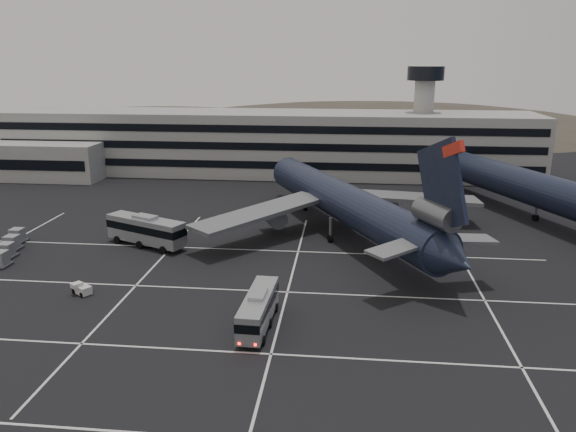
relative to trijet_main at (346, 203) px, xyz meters
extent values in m
plane|color=black|center=(-18.45, -25.37, -5.25)|extent=(260.00, 260.00, 0.00)
cube|color=silver|center=(-18.45, -47.37, -5.24)|extent=(90.00, 0.25, 0.01)
cube|color=silver|center=(-18.45, -35.37, -5.24)|extent=(90.00, 0.25, 0.01)
cube|color=silver|center=(-18.45, -21.37, -5.24)|extent=(90.00, 0.25, 0.01)
cube|color=silver|center=(-18.45, -7.37, -5.24)|extent=(90.00, 0.25, 0.01)
cube|color=silver|center=(-24.45, -19.37, -5.24)|extent=(0.25, 55.00, 0.01)
cube|color=silver|center=(-6.45, -19.37, -5.24)|extent=(0.25, 55.00, 0.01)
cube|color=silver|center=(15.55, -19.37, -5.24)|extent=(0.25, 55.00, 0.01)
cube|color=gray|center=(-18.45, 46.63, 1.75)|extent=(120.00, 18.00, 14.00)
cube|color=black|center=(-18.45, 37.58, -1.75)|extent=(118.00, 0.20, 1.60)
cube|color=black|center=(-18.45, 37.58, 2.25)|extent=(118.00, 0.20, 1.60)
cube|color=black|center=(-18.45, 37.58, 5.95)|extent=(118.00, 0.20, 1.60)
cube|color=gray|center=(-68.45, 34.63, -1.25)|extent=(30.00, 10.00, 8.00)
cylinder|color=gray|center=(16.55, 48.63, 5.75)|extent=(4.40, 4.40, 22.00)
cylinder|color=black|center=(16.55, 48.63, 17.25)|extent=(8.00, 8.00, 3.00)
ellipsoid|color=#38332B|center=(-78.45, 144.63, -15.75)|extent=(196.00, 140.00, 32.00)
ellipsoid|color=#38332B|center=(11.55, 144.63, -18.75)|extent=(252.00, 180.00, 44.00)
cylinder|color=black|center=(-0.23, 0.45, -0.05)|extent=(26.65, 45.36, 5.60)
cone|color=black|center=(-12.05, 23.83, -0.05)|extent=(7.03, 6.54, 5.60)
cone|color=black|center=(11.73, -23.20, -0.05)|extent=(6.75, 6.74, 5.04)
cube|color=black|center=(10.15, -20.08, 7.35)|extent=(4.72, 8.68, 10.97)
cube|color=red|center=(10.83, -21.42, 11.55)|extent=(1.95, 3.13, 2.24)
cylinder|color=#595B60|center=(9.92, -19.63, 4.05)|extent=(5.12, 6.57, 2.70)
cube|color=slate|center=(5.95, -21.08, 0.55)|extent=(7.85, 7.20, 0.87)
cube|color=slate|center=(13.45, -17.29, 0.55)|extent=(8.07, 5.01, 0.87)
cube|color=slate|center=(-12.28, -3.41, -0.85)|extent=(18.63, 20.18, 1.75)
cylinder|color=#595B60|center=(-10.96, 0.63, -2.55)|extent=(4.89, 6.13, 2.70)
cube|color=slate|center=(10.03, 7.87, -0.85)|extent=(22.39, 7.33, 1.75)
cylinder|color=#595B60|center=(6.00, 9.20, -2.55)|extent=(4.89, 6.13, 2.70)
cylinder|color=slate|center=(-7.16, 14.16, -3.05)|extent=(0.44, 0.44, 3.00)
cylinder|color=black|center=(-7.16, 14.16, -4.70)|extent=(0.94, 1.21, 1.10)
cylinder|color=slate|center=(-2.18, -2.78, -3.05)|extent=(0.44, 0.44, 3.00)
cylinder|color=black|center=(-2.18, -2.78, -4.70)|extent=(0.94, 1.21, 1.10)
cylinder|color=slate|center=(3.53, 0.11, -3.05)|extent=(0.44, 0.44, 3.00)
cylinder|color=black|center=(3.53, 0.11, -4.70)|extent=(0.94, 1.21, 1.10)
cylinder|color=black|center=(30.99, 11.76, -0.05)|extent=(23.69, 46.44, 5.60)
cone|color=black|center=(20.88, 35.93, -0.05)|extent=(6.90, 6.31, 5.60)
cylinder|color=slate|center=(30.99, 11.76, -3.05)|extent=(0.44, 0.44, 3.00)
cylinder|color=black|center=(30.99, 11.76, -4.70)|extent=(0.89, 1.21, 1.10)
cube|color=gray|center=(-8.42, -30.12, -3.32)|extent=(2.79, 10.45, 2.83)
cube|color=black|center=(-8.42, -30.12, -2.98)|extent=(2.85, 10.51, 0.89)
cube|color=gray|center=(-8.42, -30.12, -1.74)|extent=(1.62, 2.89, 0.33)
cylinder|color=black|center=(-9.75, -33.69, -4.80)|extent=(0.34, 0.92, 0.90)
cylinder|color=black|center=(-7.39, -33.79, -4.80)|extent=(0.34, 0.92, 0.90)
cylinder|color=black|center=(-9.60, -30.07, -4.80)|extent=(0.34, 0.92, 0.90)
cylinder|color=black|center=(-7.24, -30.17, -4.80)|extent=(0.34, 0.92, 0.90)
cylinder|color=black|center=(-9.44, -26.45, -4.80)|extent=(0.34, 0.92, 0.90)
cylinder|color=black|center=(-7.09, -26.55, -4.80)|extent=(0.34, 0.92, 0.90)
cube|color=#FF0C05|center=(-9.39, -35.28, -4.40)|extent=(0.24, 0.09, 0.21)
cube|color=#FF0C05|center=(-7.88, -35.35, -4.40)|extent=(0.24, 0.09, 0.21)
cube|color=gray|center=(-28.15, -7.14, -2.89)|extent=(12.68, 7.90, 3.45)
cube|color=black|center=(-28.15, -7.14, -2.48)|extent=(12.76, 7.98, 1.09)
cube|color=gray|center=(-28.15, -7.14, -0.96)|extent=(3.90, 3.11, 0.40)
cylinder|color=black|center=(-24.73, -10.30, -4.70)|extent=(1.16, 0.80, 1.10)
cylinder|color=black|center=(-23.53, -7.69, -4.70)|extent=(1.16, 0.80, 1.10)
cylinder|color=black|center=(-28.75, -8.45, -4.70)|extent=(1.16, 0.80, 1.10)
cylinder|color=black|center=(-27.55, -5.84, -4.70)|extent=(1.16, 0.80, 1.10)
cylinder|color=black|center=(-32.77, -6.60, -4.70)|extent=(1.16, 0.80, 1.10)
cylinder|color=black|center=(-31.57, -3.99, -4.70)|extent=(1.16, 0.80, 1.10)
cube|color=silver|center=(-29.60, -24.33, -4.68)|extent=(2.59, 2.30, 0.93)
cube|color=silver|center=(-29.17, -24.61, -4.06)|extent=(1.41, 1.47, 0.52)
cylinder|color=black|center=(-29.22, -25.26, -4.96)|extent=(0.61, 0.51, 0.58)
cylinder|color=black|center=(-28.59, -24.31, -4.96)|extent=(0.61, 0.51, 0.58)
cylinder|color=black|center=(-30.60, -24.34, -4.96)|extent=(0.61, 0.51, 0.58)
cylinder|color=black|center=(-29.97, -23.39, -4.96)|extent=(0.61, 0.51, 0.58)
cube|color=#2D2D30|center=(-43.99, -17.13, -5.07)|extent=(2.82, 3.03, 0.20)
cylinder|color=black|center=(-43.99, -17.13, -5.14)|extent=(0.11, 0.22, 0.22)
cube|color=#919499|center=(-43.99, -17.13, -4.08)|extent=(2.21, 2.21, 1.79)
cube|color=#2D2D30|center=(-45.10, -13.97, -5.07)|extent=(2.82, 3.03, 0.20)
cylinder|color=black|center=(-45.10, -13.97, -5.14)|extent=(0.11, 0.22, 0.22)
cube|color=#919499|center=(-45.10, -13.97, -4.08)|extent=(2.21, 2.21, 1.79)
cube|color=#2D2D30|center=(-46.22, -10.82, -5.07)|extent=(2.82, 3.03, 0.20)
cylinder|color=black|center=(-46.22, -10.82, -5.14)|extent=(0.11, 0.22, 0.22)
cube|color=#919499|center=(-46.22, -10.82, -4.08)|extent=(2.21, 2.21, 1.79)
cube|color=#2D2D30|center=(-47.34, -7.66, -5.07)|extent=(2.82, 3.03, 0.20)
cylinder|color=black|center=(-47.34, -7.66, -5.14)|extent=(0.11, 0.22, 0.22)
cube|color=#919499|center=(-47.34, -7.66, -4.08)|extent=(2.21, 2.21, 1.79)
camera|label=1|loc=(-0.10, -80.48, 20.76)|focal=35.00mm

